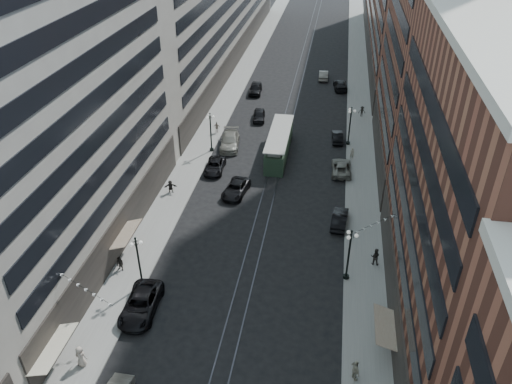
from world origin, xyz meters
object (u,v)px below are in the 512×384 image
Objects in this scene: lamppost_se_far at (349,253)px; pedestrian_8 at (352,153)px; pedestrian_4 at (355,370)px; car_8 at (230,141)px; pedestrian_7 at (375,257)px; car_extra_1 at (236,189)px; car_2 at (141,304)px; car_13 at (259,115)px; lamppost_sw_mid at (211,131)px; pedestrian_9 at (362,111)px; car_extra_0 at (337,137)px; pedestrian_5 at (171,186)px; car_14 at (323,75)px; lamppost_se_mid at (350,125)px; pedestrian_2 at (120,264)px; car_7 at (215,166)px; lamppost_sw_far at (139,260)px; streetcar at (279,145)px; car_11 at (341,167)px; pedestrian_6 at (217,127)px; car_10 at (340,219)px; pedestrian_1 at (81,356)px; car_12 at (340,85)px; car_9 at (255,88)px.

pedestrian_8 is (0.49, 23.63, -2.13)m from lamppost_se_far.
car_8 is at bearing 0.56° from pedestrian_4.
car_extra_1 is at bearing -26.27° from pedestrian_7.
lamppost_se_far is at bearing -64.15° from car_8.
car_13 is at bearing 82.37° from car_2.
car_13 is (3.74, 41.37, -0.07)m from car_2.
car_2 is at bearing -88.05° from lamppost_sw_mid.
car_extra_0 is at bearing -115.28° from pedestrian_9.
pedestrian_5 is (-7.01, -22.61, 0.20)m from car_13.
pedestrian_5 is 24.24m from pedestrian_8.
lamppost_sw_mid is 1.00× the size of lamppost_se_far.
lamppost_se_far is 1.16× the size of car_14.
lamppost_se_mid is 4.88m from pedestrian_8.
pedestrian_2 is (-3.76, 4.62, 0.10)m from car_2.
car_extra_1 is at bearing 75.16° from car_2.
car_extra_1 is at bearing -55.36° from car_7.
streetcar is at bearing 71.45° from lamppost_sw_far.
car_extra_0 is at bearing 72.57° from pedestrian_2.
lamppost_sw_far is at bearing -119.73° from pedestrian_9.
car_11 is 14.15m from car_extra_1.
pedestrian_4 is 0.32× the size of car_8.
streetcar reaches higher than car_2.
car_2 is 35.44m from pedestrian_8.
pedestrian_4 is 44.37m from pedestrian_6.
lamppost_se_mid is at bearing -97.74° from car_11.
pedestrian_8 is at bearing -99.88° from pedestrian_9.
lamppost_se_far is 0.90× the size of car_8.
car_extra_0 is (-0.71, 8.89, -0.03)m from car_11.
car_10 is at bearing 35.73° from lamppost_sw_far.
car_11 is at bearing -102.78° from pedestrian_9.
car_10 is 2.74× the size of pedestrian_8.
pedestrian_4 is 1.17× the size of pedestrian_9.
streetcar is at bearing -102.78° from pedestrian_1.
pedestrian_8 is (17.24, 5.77, 0.29)m from car_7.
lamppost_sw_mid reaches higher than car_extra_1.
pedestrian_8 is at bearing 46.44° from car_extra_1.
lamppost_se_far is 49.89m from car_12.
car_7 is at bearing -143.60° from streetcar.
lamppost_se_mid reaches higher than car_9.
streetcar is 24.10m from pedestrian_7.
pedestrian_1 is at bearing -92.31° from lamppost_sw_mid.
pedestrian_6 reaches higher than car_extra_0.
car_2 is 3.62× the size of pedestrian_8.
car_8 is 1.19× the size of car_extra_1.
car_7 is at bearing 32.94° from car_extra_0.
pedestrian_8 is (-0.23, 34.75, -0.15)m from pedestrian_4.
pedestrian_4 is 0.44× the size of car_13.
car_9 is 11.23m from car_13.
lamppost_se_far is 2.92× the size of pedestrian_1.
pedestrian_5 is (-3.90, -6.08, 0.27)m from car_7.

